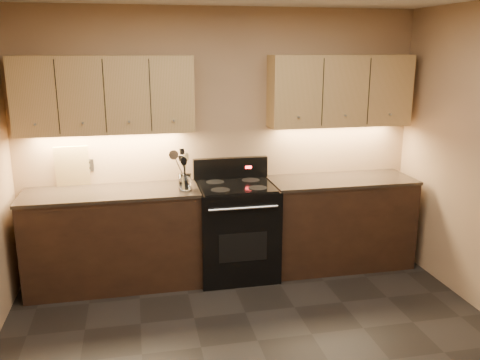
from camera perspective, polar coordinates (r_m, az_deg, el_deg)
The scene contains 14 objects.
wall_back at distance 5.12m, azimuth -2.06°, elevation 4.31°, with size 4.00×0.04×2.60m, color tan.
counter_left at distance 4.99m, azimuth -13.98°, elevation -6.36°, with size 1.62×0.62×0.93m.
counter_right at distance 5.39m, azimuth 11.09°, elevation -4.63°, with size 1.46×0.62×0.93m.
stove at distance 5.05m, azimuth -0.45°, elevation -5.49°, with size 0.76×0.68×1.14m.
upper_cab_left at distance 4.84m, azimuth -14.90°, elevation 9.22°, with size 1.60×0.30×0.70m, color tan.
upper_cab_right at distance 5.25m, azimuth 11.17°, elevation 9.80°, with size 1.44×0.30×0.70m, color tan.
outlet_plate at distance 5.10m, azimuth -16.58°, elevation 1.60°, with size 0.09×0.01×0.12m, color #B2B5BA.
utensil_crock at distance 4.75m, azimuth -6.20°, elevation -0.29°, with size 0.15×0.15×0.15m.
cutting_board at distance 5.08m, azimuth -18.33°, elevation 1.49°, with size 0.31×0.02×0.40m, color #D8BD74.
wooden_spoon at distance 4.71m, azimuth -6.43°, elevation 0.95°, with size 0.06×0.06×0.33m, color #D8BD74, non-canonical shape.
black_spoon at distance 4.74m, azimuth -6.16°, elevation 0.94°, with size 0.06×0.06×0.31m, color black, non-canonical shape.
black_turner at distance 4.71m, azimuth -6.05°, elevation 1.31°, with size 0.08×0.08×0.38m, color black, non-canonical shape.
steel_spatula at distance 4.74m, azimuth -5.85°, elevation 1.09°, with size 0.08×0.08×0.34m, color silver, non-canonical shape.
steel_skimmer at distance 4.72m, azimuth -5.86°, elevation 1.21°, with size 0.09×0.09×0.36m, color silver, non-canonical shape.
Camera 1 is at (-0.86, -2.97, 2.21)m, focal length 38.00 mm.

